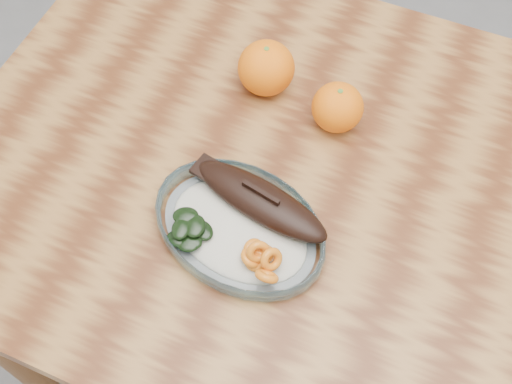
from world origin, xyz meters
TOP-DOWN VIEW (x-y plane):
  - ground at (0.00, 0.00)m, footprint 3.00×3.00m
  - dining_table at (0.00, 0.00)m, footprint 1.20×0.80m
  - plated_meal at (-0.11, -0.12)m, footprint 0.55×0.55m
  - orange_left at (-0.18, 0.14)m, footprint 0.09×0.09m
  - orange_right at (-0.05, 0.11)m, footprint 0.08×0.08m

SIDE VIEW (x-z plane):
  - ground at x=0.00m, z-range 0.00..0.00m
  - dining_table at x=0.00m, z-range 0.28..1.03m
  - plated_meal at x=-0.11m, z-range 0.73..0.81m
  - orange_right at x=-0.05m, z-range 0.75..0.83m
  - orange_left at x=-0.18m, z-range 0.75..0.84m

